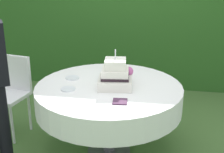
# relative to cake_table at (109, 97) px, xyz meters

# --- Properties ---
(ground_plane) EXTENTS (20.00, 20.00, 0.00)m
(ground_plane) POSITION_rel_cake_table_xyz_m (0.00, 0.00, -0.62)
(ground_plane) COLOR #476B33
(cake_table) EXTENTS (1.43, 1.43, 0.74)m
(cake_table) POSITION_rel_cake_table_xyz_m (0.00, 0.00, 0.00)
(cake_table) COLOR #4C4C51
(cake_table) RESTS_ON ground_plane
(wedding_cake) EXTENTS (0.35, 0.36, 0.37)m
(wedding_cake) POSITION_rel_cake_table_xyz_m (0.07, -0.00, 0.23)
(wedding_cake) COLOR white
(wedding_cake) RESTS_ON cake_table
(serving_plate_near) EXTENTS (0.14, 0.14, 0.01)m
(serving_plate_near) POSITION_rel_cake_table_xyz_m (-0.41, 0.14, 0.12)
(serving_plate_near) COLOR white
(serving_plate_near) RESTS_ON cake_table
(serving_plate_far) EXTENTS (0.14, 0.14, 0.01)m
(serving_plate_far) POSITION_rel_cake_table_xyz_m (-0.36, -0.16, 0.12)
(serving_plate_far) COLOR white
(serving_plate_far) RESTS_ON cake_table
(napkin_stack) EXTENTS (0.14, 0.14, 0.01)m
(napkin_stack) POSITION_rel_cake_table_xyz_m (0.16, -0.35, 0.12)
(napkin_stack) COLOR #4C2D47
(napkin_stack) RESTS_ON cake_table
(garden_chair) EXTENTS (0.47, 0.47, 0.89)m
(garden_chair) POSITION_rel_cake_table_xyz_m (-1.16, 0.24, -0.08)
(garden_chair) COLOR white
(garden_chair) RESTS_ON ground_plane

